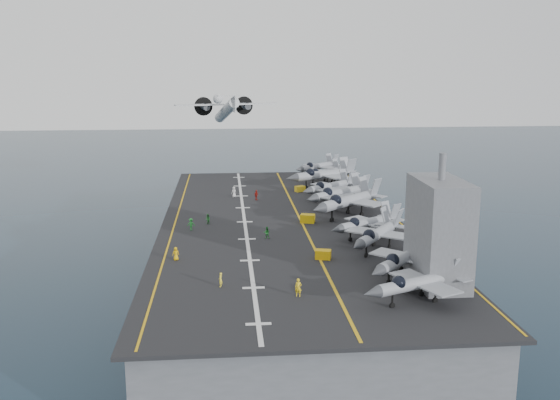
{
  "coord_description": "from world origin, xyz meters",
  "views": [
    {
      "loc": [
        -8.89,
        -96.17,
        34.96
      ],
      "look_at": [
        0.0,
        4.0,
        13.0
      ],
      "focal_mm": 40.0,
      "sensor_mm": 36.0,
      "label": 1
    }
  ],
  "objects": [
    {
      "name": "crew_4",
      "position": [
        -3.31,
        16.29,
        11.34
      ],
      "size": [
        1.31,
        1.34,
        1.88
      ],
      "primitive_type": "imported",
      "color": "#9F170F",
      "rests_on": "flight_deck"
    },
    {
      "name": "foul_line",
      "position": [
        3.0,
        0.0,
        10.42
      ],
      "size": [
        0.35,
        90.0,
        0.02
      ],
      "primitive_type": "cube",
      "color": "gold",
      "rests_on": "flight_deck"
    },
    {
      "name": "deck_edge_stbd",
      "position": [
        18.5,
        0.0,
        10.42
      ],
      "size": [
        0.25,
        90.0,
        0.02
      ],
      "primitive_type": "cube",
      "color": "gold",
      "rests_on": "flight_deck"
    },
    {
      "name": "crew_2",
      "position": [
        -11.78,
        -0.88,
        11.21
      ],
      "size": [
        1.09,
        1.17,
        1.62
      ],
      "primitive_type": "imported",
      "color": "#277D2F",
      "rests_on": "flight_deck"
    },
    {
      "name": "fighter_jet_0",
      "position": [
        11.23,
        -35.57,
        12.61
      ],
      "size": [
        15.11,
        12.94,
        4.43
      ],
      "primitive_type": null,
      "color": "#A2A9B3",
      "rests_on": "flight_deck"
    },
    {
      "name": "fighter_jet_6",
      "position": [
        10.71,
        16.97,
        12.75
      ],
      "size": [
        16.16,
        15.54,
        4.69
      ],
      "primitive_type": null,
      "color": "#8B949A",
      "rests_on": "flight_deck"
    },
    {
      "name": "hull",
      "position": [
        0.0,
        0.0,
        5.0
      ],
      "size": [
        36.0,
        90.0,
        10.0
      ],
      "primitive_type": "cube",
      "color": "#56595E",
      "rests_on": "ground"
    },
    {
      "name": "crew_6",
      "position": [
        -1.3,
        -33.0,
        11.4
      ],
      "size": [
        1.35,
        1.05,
        2.0
      ],
      "primitive_type": "imported",
      "color": "yellow",
      "rests_on": "flight_deck"
    },
    {
      "name": "tow_cart_c",
      "position": [
        5.67,
        23.28,
        10.96
      ],
      "size": [
        2.19,
        1.86,
        1.12
      ],
      "primitive_type": null,
      "color": "gold",
      "rests_on": "flight_deck"
    },
    {
      "name": "crew_1",
      "position": [
        -9.68,
        -29.22,
        11.22
      ],
      "size": [
        0.93,
        1.14,
        1.64
      ],
      "primitive_type": "imported",
      "color": "yellow",
      "rests_on": "flight_deck"
    },
    {
      "name": "fighter_jet_4",
      "position": [
        11.2,
        2.11,
        13.26
      ],
      "size": [
        19.55,
        19.27,
        5.72
      ],
      "primitive_type": null,
      "color": "#9DA7AE",
      "rests_on": "flight_deck"
    },
    {
      "name": "landing_centerline",
      "position": [
        -6.0,
        0.0,
        10.42
      ],
      "size": [
        0.5,
        90.0,
        0.02
      ],
      "primitive_type": "cube",
      "color": "silver",
      "rests_on": "flight_deck"
    },
    {
      "name": "crew_7",
      "position": [
        -3.14,
        -9.77,
        11.25
      ],
      "size": [
        1.03,
        0.69,
        1.71
      ],
      "primitive_type": "imported",
      "color": "#268C33",
      "rests_on": "flight_deck"
    },
    {
      "name": "flight_deck",
      "position": [
        0.0,
        0.0,
        10.2
      ],
      "size": [
        38.0,
        92.0,
        0.4
      ],
      "primitive_type": "cube",
      "color": "black",
      "rests_on": "hull"
    },
    {
      "name": "deck_edge_port",
      "position": [
        -17.0,
        0.0,
        10.42
      ],
      "size": [
        0.25,
        90.0,
        0.02
      ],
      "primitive_type": "cube",
      "color": "gold",
      "rests_on": "flight_deck"
    },
    {
      "name": "crew_0",
      "position": [
        -15.43,
        -18.94,
        11.26
      ],
      "size": [
        1.2,
        0.98,
        1.73
      ],
      "primitive_type": "imported",
      "color": "#E0A807",
      "rests_on": "flight_deck"
    },
    {
      "name": "crew_5",
      "position": [
        -7.38,
        19.17,
        11.4
      ],
      "size": [
        1.44,
        1.3,
        2.0
      ],
      "primitive_type": "imported",
      "color": "silver",
      "rests_on": "flight_deck"
    },
    {
      "name": "fighter_jet_5",
      "position": [
        11.13,
        9.58,
        12.99
      ],
      "size": [
        17.88,
        17.01,
        5.18
      ],
      "primitive_type": null,
      "color": "#A0ABB2",
      "rests_on": "flight_deck"
    },
    {
      "name": "fighter_jet_7",
      "position": [
        11.2,
        27.43,
        13.19
      ],
      "size": [
        19.09,
        16.57,
        5.57
      ],
      "primitive_type": null,
      "color": "#8E949C",
      "rests_on": "flight_deck"
    },
    {
      "name": "tow_cart_b",
      "position": [
        3.93,
        -1.21,
        11.06
      ],
      "size": [
        2.52,
        2.0,
        1.32
      ],
      "primitive_type": null,
      "color": "#C7A008",
      "rests_on": "flight_deck"
    },
    {
      "name": "crew_3",
      "position": [
        -14.22,
        -4.18,
        11.31
      ],
      "size": [
        1.15,
        0.82,
        1.82
      ],
      "primitive_type": "imported",
      "color": "#1F8F2D",
      "rests_on": "flight_deck"
    },
    {
      "name": "fighter_jet_1",
      "position": [
        11.98,
        -27.44,
        12.72
      ],
      "size": [
        15.68,
        15.83,
        4.64
      ],
      "primitive_type": null,
      "color": "#90979F",
      "rests_on": "flight_deck"
    },
    {
      "name": "island_superstructure",
      "position": [
        15.0,
        -30.0,
        17.9
      ],
      "size": [
        5.0,
        10.0,
        15.0
      ],
      "primitive_type": null,
      "color": "#56595E",
      "rests_on": "flight_deck"
    },
    {
      "name": "fighter_jet_8",
      "position": [
        11.99,
        32.53,
        12.63
      ],
      "size": [
        15.35,
        14.69,
        4.45
      ],
      "primitive_type": null,
      "color": "#969EA7",
      "rests_on": "flight_deck"
    },
    {
      "name": "transport_plane",
      "position": [
        -8.35,
        52.81,
        24.25
      ],
      "size": [
        27.65,
        21.93,
        5.77
      ],
      "primitive_type": null,
      "color": "silver"
    },
    {
      "name": "ground",
      "position": [
        0.0,
        0.0,
        0.0
      ],
      "size": [
        500.0,
        500.0,
        0.0
      ],
      "primitive_type": "plane",
      "color": "#142135",
      "rests_on": "ground"
    },
    {
      "name": "fighter_jet_3",
      "position": [
        11.6,
        -10.26,
        12.64
      ],
      "size": [
        15.48,
        14.2,
        4.47
      ],
      "primitive_type": null,
      "color": "gray",
      "rests_on": "flight_deck"
    },
    {
      "name": "fighter_jet_9",
      "position": [
        11.99,
        41.03,
        12.63
      ],
      "size": [
        15.35,
        14.69,
        4.45
      ],
      "primitive_type": null,
      "color": "#969EA7",
      "rests_on": "flight_deck"
    },
    {
      "name": "tow_cart_a",
      "position": [
        3.45,
        -20.1,
        10.99
      ],
      "size": [
        2.24,
        1.75,
        1.18
      ],
      "primitive_type": null,
      "color": "#D29D08",
      "rests_on": "flight_deck"
    },
    {
      "name": "fighter_jet_2",
      "position": [
        11.39,
        -16.78,
        12.79
      ],
      "size": [
        15.54,
        16.55,
        4.79
      ],
      "primitive_type": null,
      "color": "gray",
      "rests_on": "flight_deck"
    }
  ]
}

